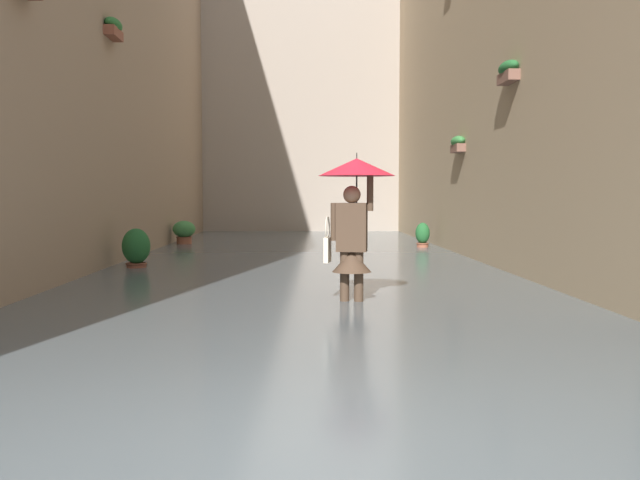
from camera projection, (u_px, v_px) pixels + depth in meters
name	position (u px, v px, depth m)	size (l,w,h in m)	color
ground_plane	(301.00, 268.00, 14.75)	(60.00, 60.00, 0.00)	slate
flood_water	(301.00, 264.00, 14.74)	(8.03, 28.46, 0.19)	#515B60
building_facade_left	(518.00, 18.00, 14.53)	(2.04, 26.46, 10.42)	tan
building_facade_far	(301.00, 67.00, 26.44)	(10.83, 1.80, 12.72)	#A89989
person_wading	(354.00, 204.00, 8.86)	(0.97, 0.97, 2.07)	#4C4233
potted_plant_near_right	(136.00, 250.00, 13.07)	(0.52, 0.52, 0.92)	brown
potted_plant_mid_left	(423.00, 237.00, 18.11)	(0.37, 0.37, 0.82)	#9E563D
potted_plant_far_right	(184.00, 233.00, 19.34)	(0.62, 0.62, 0.82)	#9E563D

